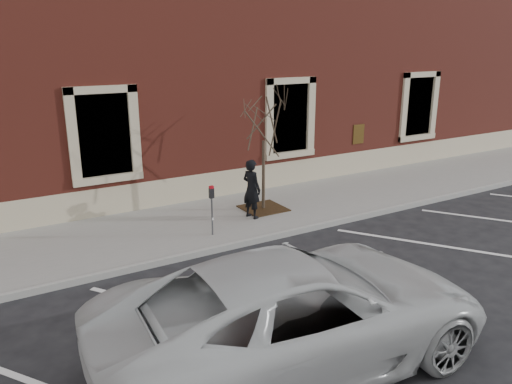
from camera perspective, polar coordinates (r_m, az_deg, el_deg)
ground at (r=12.66m, az=1.39°, el=-5.45°), size 120.00×120.00×0.00m
sidewalk_near at (r=14.05m, az=-2.39°, el=-2.83°), size 40.00×3.50×0.15m
curb_near at (r=12.59m, az=1.51°, el=-5.21°), size 40.00×0.12×0.15m
parking_stripes at (r=11.02m, az=7.53°, el=-9.13°), size 28.00×4.40×0.01m
building_civic at (r=18.74m, az=-11.55°, el=14.06°), size 40.00×8.62×8.00m
man at (r=13.52m, az=-0.51°, el=0.36°), size 0.54×0.68×1.63m
parking_meter at (r=12.31m, az=-5.09°, el=-1.05°), size 0.12×0.09×1.27m
tree_grate at (r=14.46m, az=0.84°, el=-1.86°), size 1.17×1.17×0.03m
sapling at (r=13.86m, az=0.89°, el=8.08°), size 2.18×2.18×3.63m
white_truck at (r=7.84m, az=4.67°, el=-13.35°), size 6.42×3.26×1.74m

